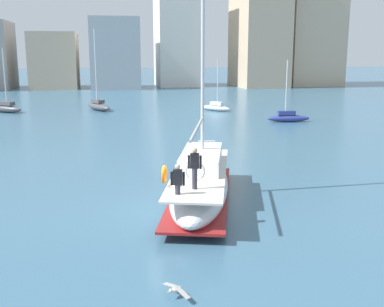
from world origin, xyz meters
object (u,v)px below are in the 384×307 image
(main_sailboat, at_px, (200,183))
(moored_sloop_near, at_px, (99,105))
(moored_cutter_right, at_px, (5,107))
(moored_cutter_left, at_px, (216,107))
(seagull, at_px, (176,289))
(moored_catamaran, at_px, (288,117))

(main_sailboat, height_order, moored_sloop_near, main_sailboat)
(main_sailboat, relative_size, moored_cutter_right, 1.75)
(main_sailboat, bearing_deg, moored_cutter_left, 75.64)
(seagull, bearing_deg, moored_cutter_left, 75.32)
(main_sailboat, xyz_separation_m, moored_sloop_near, (-4.77, 35.62, -0.31))
(main_sailboat, bearing_deg, seagull, -105.97)
(moored_cutter_right, bearing_deg, main_sailboat, -67.16)
(moored_catamaran, relative_size, seagull, 5.74)
(moored_sloop_near, height_order, moored_catamaran, moored_sloop_near)
(moored_cutter_right, bearing_deg, moored_sloop_near, 0.08)
(moored_catamaran, bearing_deg, seagull, -116.67)
(main_sailboat, relative_size, seagull, 12.08)
(moored_sloop_near, bearing_deg, main_sailboat, -82.38)
(main_sailboat, bearing_deg, moored_sloop_near, 97.62)
(moored_cutter_left, xyz_separation_m, moored_cutter_right, (-23.37, 2.91, 0.08))
(moored_catamaran, relative_size, moored_cutter_right, 0.83)
(moored_sloop_near, distance_m, moored_cutter_left, 13.46)
(moored_catamaran, distance_m, moored_cutter_left, 10.97)
(moored_sloop_near, bearing_deg, moored_cutter_left, -12.53)
(main_sailboat, height_order, moored_cutter_right, main_sailboat)
(seagull, bearing_deg, moored_sloop_near, 93.27)
(moored_catamaran, relative_size, moored_cutter_left, 1.00)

